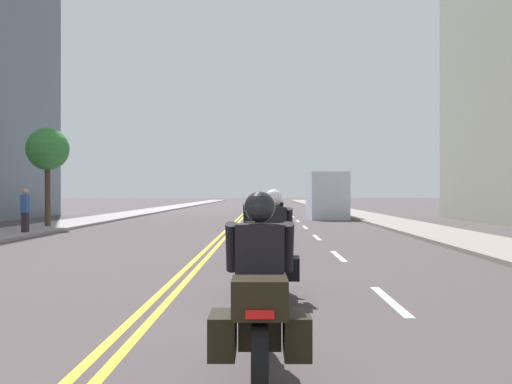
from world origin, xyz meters
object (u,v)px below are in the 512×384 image
(motorcycle_3, at_px, (274,224))
(motorcycle_5, at_px, (260,214))
(pedestrian_2, at_px, (25,211))
(parked_truck, at_px, (325,198))
(motorcycle_0, at_px, (260,306))
(motorcycle_4, at_px, (263,218))
(street_tree_0, at_px, (48,150))
(motorcycle_2, at_px, (256,234))
(motorcycle_1, at_px, (273,254))

(motorcycle_3, distance_m, motorcycle_5, 8.17)
(pedestrian_2, bearing_deg, parked_truck, 139.23)
(motorcycle_0, xyz_separation_m, motorcycle_3, (0.31, 12.87, -0.02))
(motorcycle_4, height_order, parked_truck, parked_truck)
(motorcycle_0, xyz_separation_m, motorcycle_4, (-0.04, 16.43, -0.00))
(street_tree_0, bearing_deg, motorcycle_5, 2.32)
(parked_truck, bearing_deg, motorcycle_4, -104.15)
(motorcycle_0, distance_m, motorcycle_2, 8.18)
(street_tree_0, bearing_deg, motorcycle_2, -53.15)
(motorcycle_3, height_order, street_tree_0, street_tree_0)
(motorcycle_3, distance_m, parked_truck, 19.18)
(motorcycle_0, bearing_deg, motorcycle_3, 88.06)
(motorcycle_4, height_order, pedestrian_2, pedestrian_2)
(motorcycle_5, relative_size, parked_truck, 0.32)
(motorcycle_2, xyz_separation_m, motorcycle_4, (0.13, 8.25, -0.01))
(parked_truck, bearing_deg, motorcycle_1, -97.49)
(motorcycle_1, height_order, motorcycle_5, motorcycle_1)
(motorcycle_1, bearing_deg, motorcycle_2, 96.60)
(motorcycle_2, bearing_deg, motorcycle_0, -87.45)
(motorcycle_4, distance_m, street_tree_0, 10.73)
(motorcycle_3, bearing_deg, pedestrian_2, 158.31)
(motorcycle_5, height_order, pedestrian_2, pedestrian_2)
(motorcycle_1, bearing_deg, motorcycle_5, 93.24)
(motorcycle_3, relative_size, motorcycle_5, 1.01)
(motorcycle_2, height_order, motorcycle_3, motorcycle_3)
(motorcycle_1, xyz_separation_m, motorcycle_2, (-0.33, 4.26, -0.01))
(motorcycle_0, distance_m, motorcycle_5, 21.02)
(motorcycle_5, bearing_deg, pedestrian_2, -150.85)
(motorcycle_0, relative_size, motorcycle_4, 1.02)
(pedestrian_2, height_order, street_tree_0, street_tree_0)
(motorcycle_5, bearing_deg, motorcycle_2, -87.24)
(street_tree_0, bearing_deg, motorcycle_3, -38.37)
(motorcycle_0, bearing_deg, motorcycle_5, 89.90)
(motorcycle_2, relative_size, motorcycle_3, 1.06)
(motorcycle_5, bearing_deg, parked_truck, 72.34)
(motorcycle_2, height_order, motorcycle_4, motorcycle_4)
(street_tree_0, relative_size, parked_truck, 0.68)
(pedestrian_2, distance_m, street_tree_0, 4.73)
(motorcycle_3, xyz_separation_m, motorcycle_5, (-0.48, 8.15, 0.02))
(motorcycle_1, bearing_deg, pedestrian_2, 127.35)
(motorcycle_1, relative_size, motorcycle_4, 1.07)
(motorcycle_0, bearing_deg, pedestrian_2, 117.39)
(motorcycle_2, distance_m, pedestrian_2, 12.18)
(motorcycle_4, xyz_separation_m, parked_truck, (3.85, 15.29, 0.62))
(street_tree_0, bearing_deg, parked_truck, 39.74)
(street_tree_0, bearing_deg, motorcycle_1, -59.95)
(motorcycle_4, bearing_deg, motorcycle_2, -89.17)
(motorcycle_4, xyz_separation_m, pedestrian_2, (-8.82, 0.28, 0.25))
(motorcycle_5, bearing_deg, motorcycle_1, -86.12)
(motorcycle_2, height_order, street_tree_0, street_tree_0)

